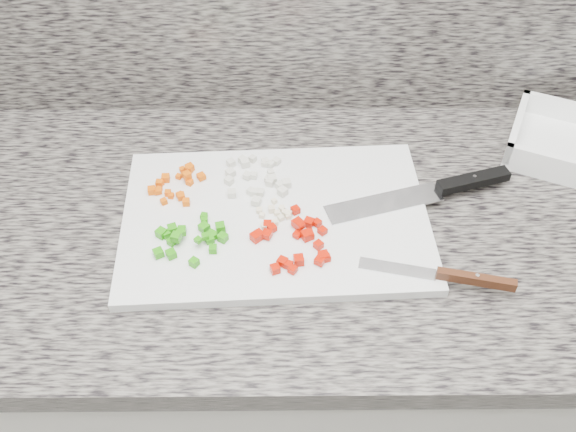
{
  "coord_description": "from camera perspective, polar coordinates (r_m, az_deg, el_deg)",
  "views": [
    {
      "loc": [
        -0.03,
        0.72,
        1.66
      ],
      "look_at": [
        -0.02,
        1.41,
        0.94
      ],
      "focal_mm": 40.0,
      "sensor_mm": 36.0,
      "label": 1
    }
  ],
  "objects": [
    {
      "name": "green_pepper_pile",
      "position": [
        1.0,
        -8.62,
        -1.86
      ],
      "size": [
        0.11,
        0.11,
        0.02
      ],
      "color": "#268D0C",
      "rests_on": "cutting_board"
    },
    {
      "name": "cutting_board",
      "position": [
        1.03,
        -1.12,
        -0.27
      ],
      "size": [
        0.5,
        0.35,
        0.02
      ],
      "primitive_type": "cube",
      "rotation": [
        0.0,
        0.0,
        0.05
      ],
      "color": "silver",
      "rests_on": "countertop"
    },
    {
      "name": "carrot_pile",
      "position": [
        1.09,
        -9.87,
        2.9
      ],
      "size": [
        0.09,
        0.1,
        0.02
      ],
      "color": "#DA5404",
      "rests_on": "cutting_board"
    },
    {
      "name": "onion_pile",
      "position": [
        1.08,
        -2.74,
        3.44
      ],
      "size": [
        0.11,
        0.12,
        0.01
      ],
      "color": "beige",
      "rests_on": "cutting_board"
    },
    {
      "name": "countertop",
      "position": [
        1.06,
        1.12,
        -0.79
      ],
      "size": [
        3.96,
        0.64,
        0.04
      ],
      "primitive_type": "cube",
      "color": "#68645C",
      "rests_on": "cabinet"
    },
    {
      "name": "red_pepper_pile",
      "position": [
        0.98,
        0.73,
        -2.22
      ],
      "size": [
        0.12,
        0.14,
        0.02
      ],
      "color": "#BC1302",
      "rests_on": "cutting_board"
    },
    {
      "name": "chef_knife",
      "position": [
        1.1,
        13.62,
        2.42
      ],
      "size": [
        0.32,
        0.13,
        0.02
      ],
      "rotation": [
        0.0,
        0.0,
        0.29
      ],
      "color": "white",
      "rests_on": "cutting_board"
    },
    {
      "name": "garlic_pile",
      "position": [
        1.02,
        -1.16,
        0.08
      ],
      "size": [
        0.06,
        0.07,
        0.01
      ],
      "color": "beige",
      "rests_on": "cutting_board"
    },
    {
      "name": "paring_knife",
      "position": [
        0.97,
        14.69,
        -5.24
      ],
      "size": [
        0.23,
        0.07,
        0.02
      ],
      "rotation": [
        0.0,
        0.0,
        -0.22
      ],
      "color": "white",
      "rests_on": "cutting_board"
    },
    {
      "name": "cabinet",
      "position": [
        1.43,
        0.86,
        -13.13
      ],
      "size": [
        3.92,
        0.62,
        0.86
      ],
      "primitive_type": "cube",
      "color": "silver",
      "rests_on": "ground"
    }
  ]
}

